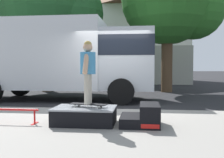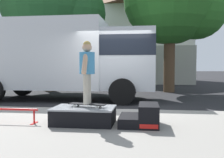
{
  "view_description": "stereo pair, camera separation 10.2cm",
  "coord_description": "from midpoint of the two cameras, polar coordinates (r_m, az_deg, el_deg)",
  "views": [
    {
      "loc": [
        1.0,
        -7.65,
        1.29
      ],
      "look_at": [
        0.26,
        -1.33,
        0.99
      ],
      "focal_mm": 41.8,
      "sensor_mm": 36.0,
      "label": 1
    },
    {
      "loc": [
        1.1,
        -7.64,
        1.29
      ],
      "look_at": [
        0.26,
        -1.33,
        0.99
      ],
      "focal_mm": 41.8,
      "sensor_mm": 36.0,
      "label": 2
    }
  ],
  "objects": [
    {
      "name": "ground_plane",
      "position": [
        7.83,
        -1.17,
        -6.78
      ],
      "size": [
        140.0,
        140.0,
        0.0
      ],
      "primitive_type": "plane",
      "color": "black"
    },
    {
      "name": "sidewalk_slab",
      "position": [
        4.92,
        -6.01,
        -11.79
      ],
      "size": [
        50.0,
        5.0,
        0.12
      ],
      "primitive_type": "cube",
      "color": "gray",
      "rests_on": "ground"
    },
    {
      "name": "skate_box",
      "position": [
        5.41,
        -6.51,
        -7.81
      ],
      "size": [
        1.25,
        0.85,
        0.34
      ],
      "color": "black",
      "rests_on": "sidewalk_slab"
    },
    {
      "name": "kicker_ramp",
      "position": [
        5.27,
        6.36,
        -8.16
      ],
      "size": [
        0.77,
        0.84,
        0.43
      ],
      "color": "black",
      "rests_on": "sidewalk_slab"
    },
    {
      "name": "grind_rail",
      "position": [
        5.86,
        -21.97,
        -6.79
      ],
      "size": [
        1.24,
        0.28,
        0.31
      ],
      "color": "red",
      "rests_on": "sidewalk_slab"
    },
    {
      "name": "skateboard",
      "position": [
        5.37,
        -5.8,
        -5.55
      ],
      "size": [
        0.8,
        0.37,
        0.07
      ],
      "color": "black",
      "rests_on": "skate_box"
    },
    {
      "name": "skater_kid",
      "position": [
        5.31,
        -5.84,
        2.65
      ],
      "size": [
        0.31,
        0.66,
        1.28
      ],
      "color": "#B7AD99",
      "rests_on": "skateboard"
    },
    {
      "name": "box_truck",
      "position": [
        10.32,
        -10.75,
        4.94
      ],
      "size": [
        6.91,
        2.63,
        3.05
      ],
      "color": "silver",
      "rests_on": "ground"
    },
    {
      "name": "street_tree_main",
      "position": [
        13.96,
        13.0,
        16.35
      ],
      "size": [
        5.15,
        4.68,
        7.09
      ],
      "color": "brown",
      "rests_on": "ground"
    },
    {
      "name": "street_tree_neighbour",
      "position": [
        14.34,
        -13.19,
        15.56
      ],
      "size": [
        5.44,
        4.94,
        7.12
      ],
      "color": "brown",
      "rests_on": "ground"
    },
    {
      "name": "house_behind",
      "position": [
        23.31,
        4.25,
        9.98
      ],
      "size": [
        9.54,
        8.22,
        8.4
      ],
      "color": "silver",
      "rests_on": "ground"
    }
  ]
}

